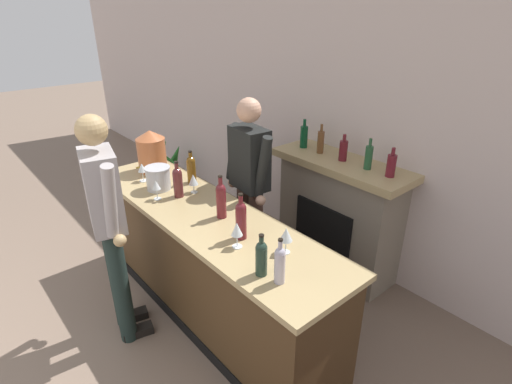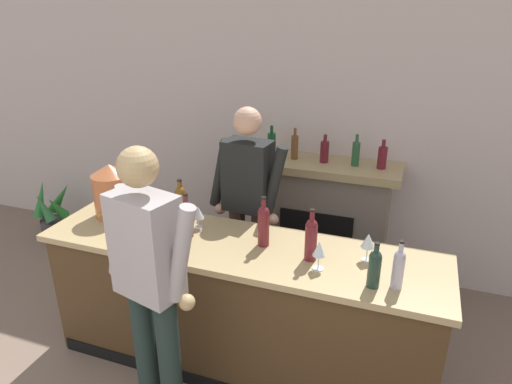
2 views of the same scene
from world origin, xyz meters
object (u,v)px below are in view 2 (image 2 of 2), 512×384
at_px(person_bartender, 248,207).
at_px(wine_bottle_port_short, 181,201).
at_px(person_customer, 151,288).
at_px(wine_bottle_burgundy_dark, 187,217).
at_px(wine_glass_by_dispenser, 319,250).
at_px(wine_glass_back_row, 368,241).
at_px(wine_bottle_cabernet_heavy, 264,224).
at_px(wine_bottle_chardonnay_pale, 311,238).
at_px(wine_glass_front_left, 198,213).
at_px(wine_glass_front_right, 118,214).
at_px(fireplace_stone, 321,219).
at_px(copper_dispenser, 112,190).
at_px(wine_bottle_merlot_tall, 375,267).
at_px(ice_bucket_steel, 151,220).
at_px(potted_plant_corner, 53,214).
at_px(wine_glass_near_bucket, 165,229).
at_px(wine_bottle_riesling_slim, 398,267).

xyz_separation_m(person_bartender, wine_bottle_port_short, (-0.39, -0.35, 0.14)).
relative_size(person_customer, person_bartender, 1.03).
distance_m(person_customer, wine_bottle_burgundy_dark, 0.67).
height_order(wine_glass_by_dispenser, wine_glass_back_row, wine_glass_by_dispenser).
height_order(wine_bottle_cabernet_heavy, wine_bottle_chardonnay_pale, wine_bottle_cabernet_heavy).
relative_size(wine_bottle_cabernet_heavy, wine_glass_front_left, 2.04).
relative_size(wine_bottle_cabernet_heavy, wine_bottle_chardonnay_pale, 1.01).
xyz_separation_m(wine_bottle_port_short, wine_glass_front_right, (-0.32, -0.32, -0.01)).
distance_m(fireplace_stone, wine_bottle_cabernet_heavy, 1.42).
xyz_separation_m(copper_dispenser, wine_glass_by_dispenser, (1.61, -0.22, -0.07)).
bearing_deg(wine_glass_front_left, wine_glass_front_right, -156.65).
bearing_deg(wine_bottle_cabernet_heavy, copper_dispenser, 177.53).
bearing_deg(wine_glass_by_dispenser, wine_bottle_chardonnay_pale, 127.65).
height_order(wine_bottle_merlot_tall, wine_bottle_burgundy_dark, wine_bottle_burgundy_dark).
distance_m(copper_dispenser, wine_glass_front_right, 0.28).
bearing_deg(ice_bucket_steel, potted_plant_corner, 150.21).
relative_size(ice_bucket_steel, wine_bottle_cabernet_heavy, 0.64).
height_order(wine_bottle_port_short, wine_glass_near_bucket, wine_bottle_port_short).
bearing_deg(wine_bottle_burgundy_dark, fireplace_stone, 64.45).
distance_m(fireplace_stone, wine_glass_back_row, 1.48).
xyz_separation_m(person_customer, wine_glass_front_right, (-0.61, 0.57, 0.09)).
bearing_deg(wine_bottle_merlot_tall, wine_glass_by_dispenser, 167.32).
xyz_separation_m(potted_plant_corner, ice_bucket_steel, (2.11, -1.21, 0.82)).
height_order(potted_plant_corner, wine_glass_front_right, wine_glass_front_right).
relative_size(fireplace_stone, person_customer, 0.79).
xyz_separation_m(copper_dispenser, wine_bottle_cabernet_heavy, (1.20, -0.05, -0.05)).
xyz_separation_m(wine_bottle_cabernet_heavy, wine_bottle_port_short, (-0.70, 0.18, -0.02)).
height_order(wine_bottle_chardonnay_pale, wine_bottle_burgundy_dark, wine_bottle_chardonnay_pale).
relative_size(wine_glass_front_right, wine_glass_near_bucket, 1.02).
bearing_deg(wine_bottle_merlot_tall, wine_bottle_port_short, 163.61).
height_order(copper_dispenser, wine_bottle_burgundy_dark, copper_dispenser).
xyz_separation_m(wine_bottle_merlot_tall, wine_bottle_burgundy_dark, (-1.26, 0.18, 0.02)).
bearing_deg(wine_bottle_burgundy_dark, copper_dispenser, 170.41).
distance_m(wine_bottle_merlot_tall, wine_glass_near_bucket, 1.33).
relative_size(wine_bottle_port_short, wine_glass_front_right, 1.76).
distance_m(wine_bottle_merlot_tall, wine_glass_front_left, 1.29).
bearing_deg(wine_bottle_burgundy_dark, wine_bottle_chardonnay_pale, -0.86).
distance_m(wine_bottle_riesling_slim, wine_glass_front_left, 1.40).
relative_size(wine_bottle_riesling_slim, wine_glass_near_bucket, 1.74).
distance_m(ice_bucket_steel, wine_bottle_cabernet_heavy, 0.79).
relative_size(potted_plant_corner, wine_bottle_port_short, 2.11).
relative_size(wine_bottle_cabernet_heavy, wine_glass_front_right, 1.99).
height_order(wine_bottle_riesling_slim, wine_glass_front_left, wine_bottle_riesling_slim).
bearing_deg(wine_bottle_chardonnay_pale, potted_plant_corner, 160.07).
height_order(potted_plant_corner, copper_dispenser, copper_dispenser).
height_order(wine_bottle_chardonnay_pale, wine_bottle_port_short, wine_bottle_chardonnay_pale).
relative_size(potted_plant_corner, wine_glass_near_bucket, 3.78).
relative_size(wine_bottle_cabernet_heavy, wine_glass_near_bucket, 2.02).
height_order(ice_bucket_steel, wine_glass_near_bucket, ice_bucket_steel).
relative_size(wine_bottle_riesling_slim, wine_glass_front_left, 1.75).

